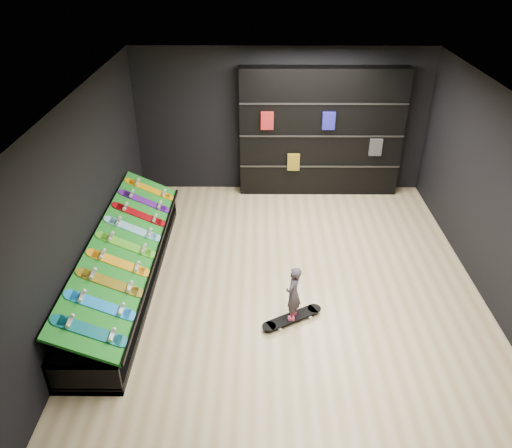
{
  "coord_description": "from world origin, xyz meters",
  "views": [
    {
      "loc": [
        -0.46,
        -6.39,
        4.9
      ],
      "look_at": [
        -0.5,
        0.2,
        1.0
      ],
      "focal_mm": 35.0,
      "sensor_mm": 36.0,
      "label": 1
    }
  ],
  "objects_px": {
    "display_rack": "(126,271)",
    "back_shelving": "(321,133)",
    "child": "(293,303)",
    "floor_skateboard": "(292,319)"
  },
  "relations": [
    {
      "from": "display_rack",
      "to": "child",
      "type": "xyz_separation_m",
      "value": [
        2.58,
        -0.88,
        0.1
      ]
    },
    {
      "from": "display_rack",
      "to": "child",
      "type": "distance_m",
      "value": 2.73
    },
    {
      "from": "floor_skateboard",
      "to": "back_shelving",
      "type": "bearing_deg",
      "value": 49.71
    },
    {
      "from": "display_rack",
      "to": "floor_skateboard",
      "type": "height_order",
      "value": "display_rack"
    },
    {
      "from": "display_rack",
      "to": "back_shelving",
      "type": "bearing_deg",
      "value": 44.71
    },
    {
      "from": "back_shelving",
      "to": "child",
      "type": "distance_m",
      "value": 4.38
    },
    {
      "from": "back_shelving",
      "to": "display_rack",
      "type": "bearing_deg",
      "value": -135.29
    },
    {
      "from": "back_shelving",
      "to": "child",
      "type": "xyz_separation_m",
      "value": [
        -0.77,
        -4.2,
        -0.98
      ]
    },
    {
      "from": "child",
      "to": "back_shelving",
      "type": "bearing_deg",
      "value": -165.69
    },
    {
      "from": "display_rack",
      "to": "back_shelving",
      "type": "xyz_separation_m",
      "value": [
        3.35,
        3.32,
        1.07
      ]
    }
  ]
}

